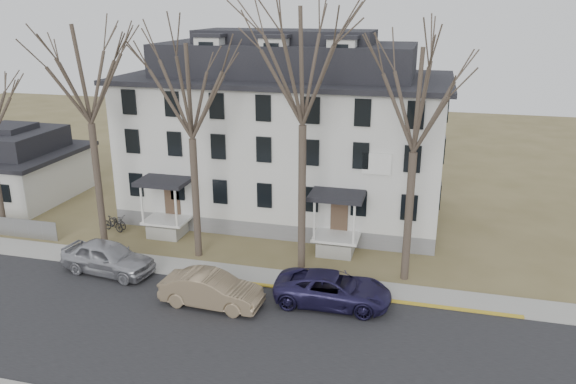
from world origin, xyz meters
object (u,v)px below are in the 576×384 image
(tree_mid_left, at_px, (189,85))
(tree_center, at_px, (303,58))
(tree_far_left, at_px, (85,67))
(car_silver, at_px, (108,258))
(bicycle_left, at_px, (118,222))
(car_navy, at_px, (333,290))
(tree_mid_right, at_px, (418,93))
(bicycle_right, at_px, (113,224))
(car_tan, at_px, (211,290))
(small_house, at_px, (14,167))
(boarding_house, at_px, (286,135))

(tree_mid_left, relative_size, tree_center, 0.87)
(tree_far_left, distance_m, car_silver, 10.28)
(bicycle_left, bearing_deg, tree_far_left, -143.69)
(tree_mid_left, bearing_deg, tree_center, 0.00)
(car_navy, bearing_deg, tree_far_left, 75.15)
(tree_mid_right, bearing_deg, bicycle_right, 174.00)
(tree_far_left, relative_size, tree_mid_left, 1.08)
(tree_far_left, xyz_separation_m, bicycle_right, (-0.55, 1.90, -9.86))
(car_navy, distance_m, bicycle_right, 15.86)
(tree_mid_right, bearing_deg, car_silver, -167.90)
(tree_mid_left, bearing_deg, car_silver, -138.70)
(tree_mid_left, distance_m, car_silver, 10.04)
(bicycle_left, bearing_deg, tree_mid_left, -87.09)
(tree_far_left, height_order, car_silver, tree_far_left)
(car_tan, relative_size, bicycle_left, 2.88)
(tree_mid_right, xyz_separation_m, car_navy, (-3.15, -3.55, -8.84))
(small_house, relative_size, car_silver, 1.71)
(tree_far_left, bearing_deg, small_house, 150.61)
(tree_far_left, height_order, tree_mid_right, tree_far_left)
(car_tan, distance_m, car_navy, 5.71)
(boarding_house, height_order, car_navy, boarding_house)
(tree_far_left, bearing_deg, bicycle_left, 102.90)
(car_silver, distance_m, bicycle_right, 5.90)
(boarding_house, relative_size, bicycle_right, 12.81)
(tree_far_left, bearing_deg, tree_center, 0.00)
(tree_mid_right, height_order, bicycle_right, tree_mid_right)
(bicycle_left, height_order, bicycle_right, bicycle_right)
(tree_far_left, relative_size, bicycle_right, 8.45)
(car_silver, distance_m, car_tan, 6.81)
(car_silver, bearing_deg, bicycle_left, 33.87)
(tree_center, relative_size, bicycle_right, 9.05)
(tree_far_left, distance_m, bicycle_right, 10.05)
(small_house, xyz_separation_m, bicycle_right, (10.45, -4.30, -1.76))
(tree_mid_left, relative_size, car_silver, 2.50)
(tree_far_left, bearing_deg, car_tan, -29.97)
(tree_mid_left, relative_size, tree_mid_right, 1.00)
(bicycle_left, bearing_deg, boarding_house, -35.79)
(tree_mid_left, distance_m, tree_center, 6.18)
(tree_center, relative_size, bicycle_left, 8.75)
(boarding_house, bearing_deg, tree_center, -69.80)
(boarding_house, relative_size, bicycle_left, 12.38)
(car_tan, bearing_deg, car_navy, -71.32)
(boarding_house, distance_m, tree_center, 10.39)
(small_house, height_order, bicycle_right, small_house)
(tree_far_left, xyz_separation_m, bicycle_left, (-0.56, 2.45, -9.90))
(boarding_house, distance_m, small_house, 20.34)
(tree_center, bearing_deg, car_silver, -161.44)
(car_silver, height_order, bicycle_left, car_silver)
(bicycle_left, relative_size, bicycle_right, 1.03)
(tree_center, bearing_deg, boarding_house, 110.20)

